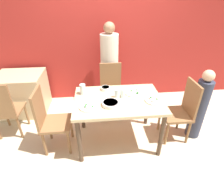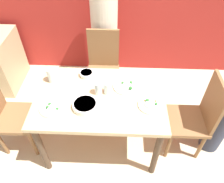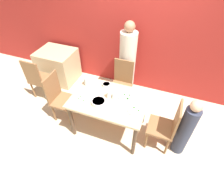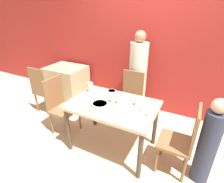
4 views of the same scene
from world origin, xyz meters
The scene contains 20 objects.
ground_plane centered at (0.00, 0.00, 0.00)m, with size 10.00×10.00×0.00m, color beige.
wall_back centered at (0.00, 1.40, 1.35)m, with size 10.00×0.06×2.70m.
dining_table centered at (0.00, 0.00, 0.65)m, with size 1.20×0.81×0.75m.
chair_adult_spot centered at (-0.03, 0.75, 0.50)m, with size 0.40×0.40×0.95m.
chair_child_spot centered at (0.94, 0.00, 0.50)m, with size 0.40×0.40×0.95m.
chair_empty_left centered at (-0.94, -0.04, 0.50)m, with size 0.40×0.40×0.95m.
person_adult centered at (-0.03, 1.08, 0.74)m, with size 0.33×0.33×1.60m.
person_child centered at (1.22, 0.00, 0.53)m, with size 0.21×0.21×1.12m.
bowl_curry centered at (-0.12, -0.14, 0.77)m, with size 0.22×0.22×0.05m.
plate_rice_adult centered at (0.24, 0.13, 0.76)m, with size 0.23×0.23×0.05m.
plate_rice_child centered at (0.46, -0.10, 0.76)m, with size 0.22×0.22×0.05m.
plate_noodles centered at (-0.39, -0.16, 0.76)m, with size 0.25×0.25×0.05m.
bowl_rice_small centered at (-0.16, 0.28, 0.77)m, with size 0.13×0.13×0.05m.
glass_water_tall centered at (-0.01, 0.03, 0.81)m, with size 0.07×0.07×0.13m.
glass_water_short centered at (0.07, 0.05, 0.81)m, with size 0.07×0.07×0.12m.
glass_water_center centered at (-0.48, 0.19, 0.82)m, with size 0.08×0.08×0.15m.
fork_steel centered at (0.17, -0.08, 0.75)m, with size 0.17×0.10×0.01m.
spoon_steel centered at (0.43, 0.25, 0.75)m, with size 0.18×0.02×0.01m.
background_table centered at (-1.66, 0.96, 0.38)m, with size 0.81×0.67×0.75m.
chair_background centered at (-1.66, 0.28, 0.50)m, with size 0.40×0.40×0.95m.
Camera 3 is at (0.74, -1.82, 2.69)m, focal length 28.00 mm.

